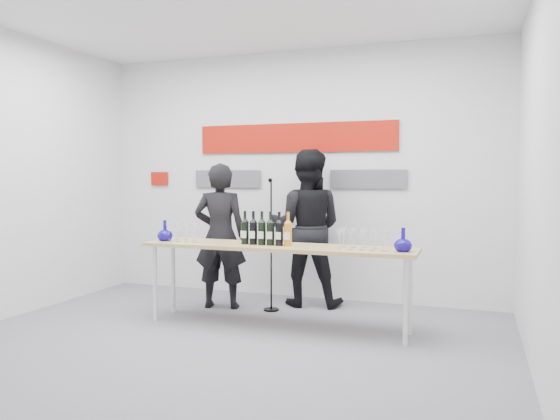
% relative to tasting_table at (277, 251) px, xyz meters
% --- Properties ---
extents(ground, '(5.00, 5.00, 0.00)m').
position_rel_tasting_table_xyz_m(ground, '(-0.26, -0.62, -0.75)').
color(ground, slate).
rests_on(ground, ground).
extents(back_wall, '(5.00, 0.04, 3.00)m').
position_rel_tasting_table_xyz_m(back_wall, '(-0.26, 1.38, 0.75)').
color(back_wall, silver).
rests_on(back_wall, ground).
extents(signage, '(3.38, 0.02, 0.79)m').
position_rel_tasting_table_xyz_m(signage, '(-0.32, 1.35, 1.06)').
color(signage, '#A91407').
rests_on(signage, back_wall).
extents(tasting_table, '(2.71, 0.55, 0.81)m').
position_rel_tasting_table_xyz_m(tasting_table, '(0.00, 0.00, 0.00)').
color(tasting_table, tan).
rests_on(tasting_table, ground).
extents(wine_bottles, '(0.53, 0.08, 0.33)m').
position_rel_tasting_table_xyz_m(wine_bottles, '(-0.10, -0.03, 0.23)').
color(wine_bottles, black).
rests_on(wine_bottles, tasting_table).
extents(decanter_left, '(0.16, 0.16, 0.21)m').
position_rel_tasting_table_xyz_m(decanter_left, '(-1.22, -0.05, 0.17)').
color(decanter_left, '#110784').
rests_on(decanter_left, tasting_table).
extents(decanter_right, '(0.16, 0.16, 0.21)m').
position_rel_tasting_table_xyz_m(decanter_right, '(1.22, -0.04, 0.17)').
color(decanter_right, '#110784').
rests_on(decanter_right, tasting_table).
extents(glasses_left, '(0.36, 0.22, 0.18)m').
position_rel_tasting_table_xyz_m(glasses_left, '(-1.02, -0.01, 0.15)').
color(glasses_left, silver).
rests_on(glasses_left, tasting_table).
extents(glasses_right, '(0.46, 0.23, 0.18)m').
position_rel_tasting_table_xyz_m(glasses_right, '(0.83, -0.01, 0.15)').
color(glasses_right, silver).
rests_on(glasses_right, tasting_table).
extents(presenter_left, '(0.66, 0.51, 1.63)m').
position_rel_tasting_table_xyz_m(presenter_left, '(-0.88, 0.55, 0.06)').
color(presenter_left, black).
rests_on(presenter_left, ground).
extents(presenter_right, '(0.96, 0.80, 1.79)m').
position_rel_tasting_table_xyz_m(presenter_right, '(-0.00, 1.00, 0.14)').
color(presenter_right, black).
rests_on(presenter_right, ground).
extents(mic_stand, '(0.17, 0.17, 1.46)m').
position_rel_tasting_table_xyz_m(mic_stand, '(-0.28, 0.60, -0.30)').
color(mic_stand, black).
rests_on(mic_stand, ground).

